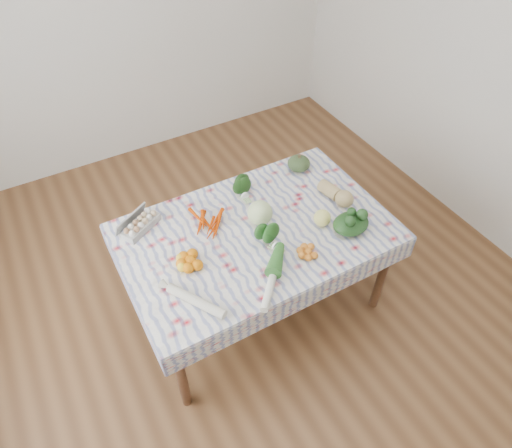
% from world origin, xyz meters
% --- Properties ---
extents(ground, '(4.50, 4.50, 0.00)m').
position_xyz_m(ground, '(0.00, 0.00, 0.00)').
color(ground, brown).
rests_on(ground, ground).
extents(wall_back, '(4.00, 0.04, 2.80)m').
position_xyz_m(wall_back, '(0.00, 2.25, 1.40)').
color(wall_back, silver).
rests_on(wall_back, ground).
extents(dining_table, '(1.60, 1.00, 0.75)m').
position_xyz_m(dining_table, '(0.00, 0.00, 0.68)').
color(dining_table, brown).
rests_on(dining_table, ground).
extents(tablecloth, '(1.66, 1.06, 0.01)m').
position_xyz_m(tablecloth, '(0.00, 0.00, 0.76)').
color(tablecloth, silver).
rests_on(tablecloth, dining_table).
extents(egg_carton, '(0.28, 0.22, 0.07)m').
position_xyz_m(egg_carton, '(-0.61, 0.36, 0.80)').
color(egg_carton, '#AAAAA5').
rests_on(egg_carton, tablecloth).
extents(carrot_bunch, '(0.27, 0.26, 0.04)m').
position_xyz_m(carrot_bunch, '(-0.24, 0.19, 0.78)').
color(carrot_bunch, '#C63900').
rests_on(carrot_bunch, tablecloth).
extents(kale_bunch, '(0.15, 0.14, 0.13)m').
position_xyz_m(kale_bunch, '(0.08, 0.33, 0.82)').
color(kale_bunch, '#1A3E13').
rests_on(kale_bunch, tablecloth).
extents(kabocha_squash, '(0.19, 0.19, 0.10)m').
position_xyz_m(kabocha_squash, '(0.56, 0.38, 0.81)').
color(kabocha_squash, '#354B26').
rests_on(kabocha_squash, tablecloth).
extents(cabbage, '(0.20, 0.20, 0.16)m').
position_xyz_m(cabbage, '(0.06, 0.05, 0.84)').
color(cabbage, '#C5DF94').
rests_on(cabbage, tablecloth).
extents(butternut_squash, '(0.17, 0.27, 0.12)m').
position_xyz_m(butternut_squash, '(0.60, -0.01, 0.82)').
color(butternut_squash, tan).
rests_on(butternut_squash, tablecloth).
extents(orange_cluster, '(0.23, 0.23, 0.07)m').
position_xyz_m(orange_cluster, '(-0.46, -0.05, 0.80)').
color(orange_cluster, orange).
rests_on(orange_cluster, tablecloth).
extents(broccoli, '(0.17, 0.17, 0.10)m').
position_xyz_m(broccoli, '(0.01, -0.15, 0.81)').
color(broccoli, '#1F5119').
rests_on(broccoli, tablecloth).
extents(mandarin_cluster, '(0.19, 0.19, 0.05)m').
position_xyz_m(mandarin_cluster, '(0.17, -0.32, 0.79)').
color(mandarin_cluster, orange).
rests_on(mandarin_cluster, tablecloth).
extents(grapefruit, '(0.12, 0.12, 0.11)m').
position_xyz_m(grapefruit, '(0.39, -0.15, 0.82)').
color(grapefruit, '#E9E66D').
rests_on(grapefruit, tablecloth).
extents(spinach_bag, '(0.28, 0.25, 0.10)m').
position_xyz_m(spinach_bag, '(0.51, -0.28, 0.81)').
color(spinach_bag, '#163314').
rests_on(spinach_bag, tablecloth).
extents(daikon, '(0.24, 0.35, 0.05)m').
position_xyz_m(daikon, '(-0.54, -0.32, 0.79)').
color(daikon, beige).
rests_on(daikon, tablecloth).
extents(leek, '(0.33, 0.35, 0.05)m').
position_xyz_m(leek, '(-0.11, -0.38, 0.79)').
color(leek, white).
rests_on(leek, tablecloth).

